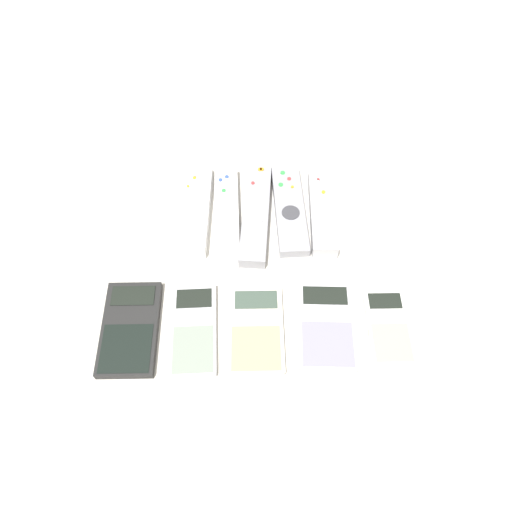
% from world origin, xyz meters
% --- Properties ---
extents(ground_plane, '(3.00, 3.00, 0.00)m').
position_xyz_m(ground_plane, '(0.00, 0.00, 0.00)').
color(ground_plane, beige).
extents(remote_0, '(0.06, 0.19, 0.02)m').
position_xyz_m(remote_0, '(-0.11, 0.13, 0.01)').
color(remote_0, white).
rests_on(remote_0, ground_plane).
extents(remote_1, '(0.05, 0.20, 0.02)m').
position_xyz_m(remote_1, '(-0.05, 0.13, 0.01)').
color(remote_1, white).
rests_on(remote_1, ground_plane).
extents(remote_2, '(0.06, 0.22, 0.02)m').
position_xyz_m(remote_2, '(0.00, 0.13, 0.01)').
color(remote_2, gray).
rests_on(remote_2, ground_plane).
extents(remote_3, '(0.06, 0.19, 0.02)m').
position_xyz_m(remote_3, '(0.06, 0.13, 0.01)').
color(remote_3, gray).
rests_on(remote_3, ground_plane).
extents(remote_4, '(0.04, 0.17, 0.03)m').
position_xyz_m(remote_4, '(0.12, 0.12, 0.01)').
color(remote_4, '#B7B7BC').
rests_on(remote_4, ground_plane).
extents(calculator_0, '(0.09, 0.15, 0.02)m').
position_xyz_m(calculator_0, '(-0.19, -0.09, 0.01)').
color(calculator_0, black).
rests_on(calculator_0, ground_plane).
extents(calculator_1, '(0.08, 0.15, 0.01)m').
position_xyz_m(calculator_1, '(-0.09, -0.10, 0.01)').
color(calculator_1, '#B2B2B7').
rests_on(calculator_1, ground_plane).
extents(calculator_2, '(0.09, 0.14, 0.01)m').
position_xyz_m(calculator_2, '(0.00, -0.10, 0.01)').
color(calculator_2, beige).
rests_on(calculator_2, ground_plane).
extents(calculator_3, '(0.09, 0.14, 0.02)m').
position_xyz_m(calculator_3, '(0.11, -0.09, 0.01)').
color(calculator_3, '#B2B2B7').
rests_on(calculator_3, ground_plane).
extents(calculator_4, '(0.07, 0.12, 0.01)m').
position_xyz_m(calculator_4, '(0.20, -0.09, 0.01)').
color(calculator_4, silver).
rests_on(calculator_4, ground_plane).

